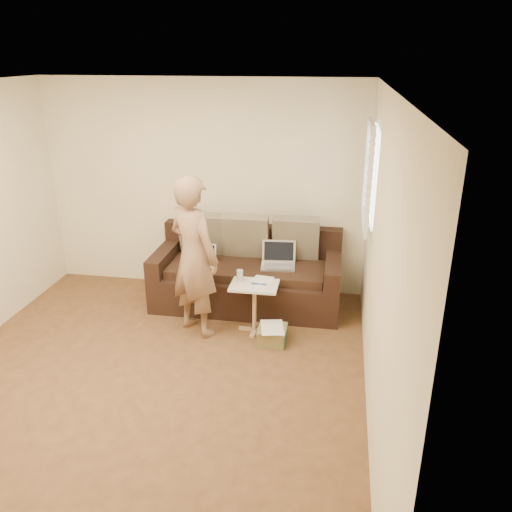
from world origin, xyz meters
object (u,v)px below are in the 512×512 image
side_table (254,307)px  drinking_glass (240,275)px  laptop_silver (278,267)px  striped_box (272,335)px  person (194,257)px  laptop_white (202,265)px  sofa (247,271)px

side_table → drinking_glass: drinking_glass is taller
side_table → laptop_silver: bearing=72.8°
side_table → striped_box: (0.23, -0.24, -0.18)m
person → drinking_glass: (0.45, 0.17, -0.25)m
drinking_glass → side_table: bearing=-22.4°
laptop_white → person: (0.09, -0.60, 0.35)m
laptop_white → sofa: bearing=5.9°
laptop_silver → laptop_white: bearing=-179.5°
laptop_silver → striped_box: (0.05, -0.82, -0.43)m
drinking_glass → striped_box: bearing=-37.4°
striped_box → sofa: bearing=116.3°
drinking_glass → sofa: bearing=92.6°
sofa → person: 0.95m
person → drinking_glass: 0.54m
sofa → drinking_glass: (0.03, -0.56, 0.19)m
laptop_white → laptop_silver: bearing=-2.7°
person → side_table: bearing=-139.8°
laptop_white → drinking_glass: 0.69m
drinking_glass → striped_box: 0.73m
drinking_glass → laptop_silver: bearing=55.6°
sofa → laptop_silver: bearing=-6.8°
person → side_table: 0.86m
laptop_silver → laptop_white: size_ratio=1.28×
side_table → sofa: bearing=107.3°
laptop_silver → drinking_glass: drinking_glass is taller
laptop_silver → person: size_ratio=0.23×
sofa → side_table: (0.19, -0.62, -0.15)m
laptop_white → side_table: laptop_white is taller
striped_box → side_table: bearing=134.3°
person → striped_box: bearing=-157.9°
person → striped_box: (0.85, -0.14, -0.78)m
laptop_silver → person: 1.11m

